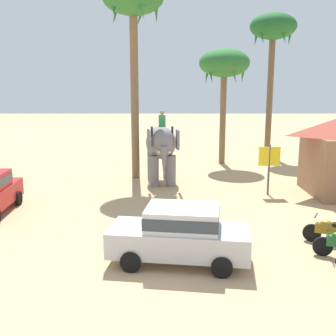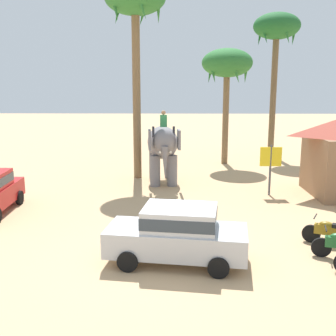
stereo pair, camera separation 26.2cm
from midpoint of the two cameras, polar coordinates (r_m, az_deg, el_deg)
The scene contains 8 objects.
ground_plane at distance 12.64m, azimuth 0.31°, elevation -12.78°, with size 120.00×120.00×0.00m, color tan.
car_sedan_foreground at distance 12.27m, azimuth 1.97°, elevation -8.87°, with size 4.29×2.29×1.70m.
elephant_with_mahout at distance 21.64m, azimuth -0.36°, elevation 3.07°, with size 1.86×3.94×3.88m.
motorcycle_far_in_row at distance 14.66m, azimuth 22.00°, elevation -8.20°, with size 1.65×0.94×0.94m.
palm_tree_behind_elephant at distance 30.81m, azimuth 15.00°, elevation 17.72°, with size 3.20×3.20×9.95m.
palm_tree_near_hut at distance 23.07m, azimuth -4.20°, elevation 21.40°, with size 3.20×3.20×10.46m.
palm_tree_left_of_road at distance 27.09m, azimuth 8.44°, elevation 13.78°, with size 3.20×3.20×7.36m.
signboard_yellow at distance 19.93m, azimuth 14.35°, elevation 1.07°, with size 1.00×0.10×2.40m.
Camera 2 is at (0.25, -11.50, 5.24)m, focal length 44.15 mm.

